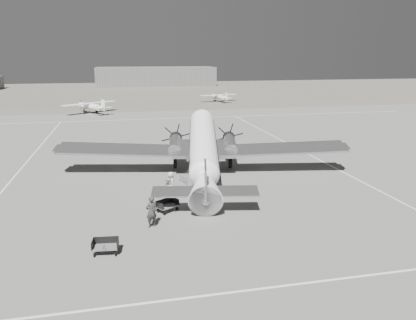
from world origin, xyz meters
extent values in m
plane|color=slate|center=(0.00, 0.00, 0.00)|extent=(260.00, 260.00, 0.00)
cube|color=silver|center=(0.00, -14.00, 0.01)|extent=(60.00, 0.15, 0.01)
cube|color=silver|center=(12.00, 0.00, 0.01)|extent=(0.15, 80.00, 0.01)
cube|color=silver|center=(-18.00, 10.00, 0.01)|extent=(0.15, 60.00, 0.01)
cube|color=silver|center=(0.00, 40.00, 0.01)|extent=(90.00, 0.15, 0.01)
cube|color=#5B584D|center=(0.00, 95.00, 0.00)|extent=(260.00, 90.00, 0.01)
cube|color=slate|center=(5.00, 120.00, 3.00)|extent=(42.00, 14.00, 6.00)
cube|color=#5A5A5A|center=(5.00, 120.00, 6.30)|extent=(42.00, 14.00, 0.60)
imported|color=#2E2E2E|center=(-6.68, -5.68, 1.03)|extent=(0.88, 0.75, 2.06)
imported|color=beige|center=(-5.00, -1.29, 0.94)|extent=(0.78, 0.96, 1.87)
imported|color=#B2B2B0|center=(-4.63, 0.67, 0.87)|extent=(0.82, 0.99, 1.73)
camera|label=1|loc=(-8.28, -30.07, 10.69)|focal=35.00mm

